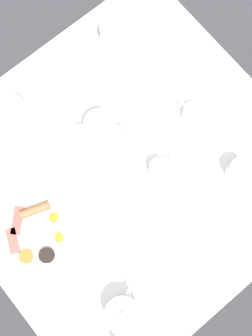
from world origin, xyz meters
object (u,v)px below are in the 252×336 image
object	(u,v)px
creamer_jug	(159,169)
napkin_folded	(121,225)
teapot_far	(101,128)
knife_by_plate	(210,259)
spoon_for_tea	(47,77)
water_glass_short	(110,34)
teapot_near	(122,314)
teacup_with_saucer_left	(195,115)
fork_by_plate	(173,55)
breakfast_plate	(38,233)
water_glass_tall	(15,108)
wine_glass_spare	(238,171)

from	to	relation	value
creamer_jug	napkin_folded	distance (m)	0.22
teapot_far	knife_by_plate	xyz separation A→B (m)	(-0.00, -0.54, -0.05)
creamer_jug	spoon_for_tea	size ratio (longest dim) A/B	0.66
teapot_far	napkin_folded	xyz separation A→B (m)	(-0.15, -0.28, -0.04)
water_glass_short	teapot_near	bearing A→B (deg)	-126.89
teacup_with_saucer_left	spoon_for_tea	size ratio (longest dim) A/B	1.13
napkin_folded	fork_by_plate	bearing A→B (deg)	33.58
water_glass_short	fork_by_plate	world-z (taller)	water_glass_short
teapot_near	breakfast_plate	bearing A→B (deg)	64.16
creamer_jug	teapot_far	bearing A→B (deg)	105.13
teacup_with_saucer_left	water_glass_tall	xyz separation A→B (m)	(-0.45, 0.39, 0.02)
teacup_with_saucer_left	water_glass_short	distance (m)	0.40
water_glass_tall	creamer_jug	bearing A→B (deg)	-62.64
water_glass_tall	knife_by_plate	world-z (taller)	water_glass_tall
teapot_near	water_glass_short	bearing A→B (deg)	19.00
teacup_with_saucer_left	water_glass_tall	size ratio (longest dim) A/B	1.71
creamer_jug	knife_by_plate	world-z (taller)	creamer_jug
fork_by_plate	water_glass_short	bearing A→B (deg)	125.53
teapot_near	water_glass_tall	world-z (taller)	teapot_near
breakfast_plate	creamer_jug	distance (m)	0.44
breakfast_plate	teapot_far	xyz separation A→B (m)	(0.37, 0.13, 0.04)
breakfast_plate	teapot_near	size ratio (longest dim) A/B	1.76
creamer_jug	fork_by_plate	world-z (taller)	creamer_jug
teacup_with_saucer_left	spoon_for_tea	world-z (taller)	teacup_with_saucer_left
water_glass_tall	spoon_for_tea	bearing A→B (deg)	13.94
teacup_with_saucer_left	water_glass_short	size ratio (longest dim) A/B	1.70
water_glass_short	napkin_folded	distance (m)	0.65
napkin_folded	spoon_for_tea	world-z (taller)	napkin_folded
breakfast_plate	fork_by_plate	world-z (taller)	breakfast_plate
teacup_with_saucer_left	water_glass_short	bearing A→B (deg)	95.22
water_glass_tall	knife_by_plate	distance (m)	0.80
fork_by_plate	teapot_near	bearing A→B (deg)	-141.02
teapot_far	creamer_jug	world-z (taller)	teapot_far
creamer_jug	teapot_near	bearing A→B (deg)	-144.36
wine_glass_spare	napkin_folded	world-z (taller)	wine_glass_spare
breakfast_plate	water_glass_tall	distance (m)	0.42
breakfast_plate	teapot_near	xyz separation A→B (m)	(0.05, -0.36, 0.04)
spoon_for_tea	fork_by_plate	bearing A→B (deg)	-28.99
fork_by_plate	knife_by_plate	world-z (taller)	same
wine_glass_spare	creamer_jug	bearing A→B (deg)	138.24
breakfast_plate	creamer_jug	world-z (taller)	creamer_jug
creamer_jug	knife_by_plate	distance (m)	0.33
teapot_near	knife_by_plate	world-z (taller)	teapot_near
breakfast_plate	water_glass_short	xyz separation A→B (m)	(0.61, 0.38, 0.04)
knife_by_plate	napkin_folded	bearing A→B (deg)	119.79
breakfast_plate	teacup_with_saucer_left	world-z (taller)	teacup_with_saucer_left
wine_glass_spare	napkin_folded	size ratio (longest dim) A/B	0.48
wine_glass_spare	water_glass_tall	bearing A→B (deg)	124.18
teapot_near	fork_by_plate	bearing A→B (deg)	4.87
breakfast_plate	water_glass_tall	xyz separation A→B (m)	(0.19, 0.37, 0.04)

